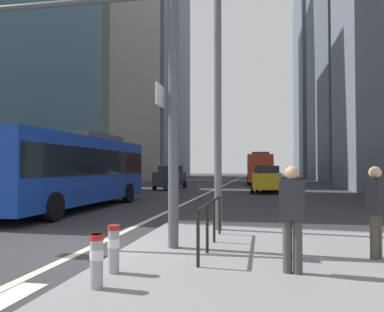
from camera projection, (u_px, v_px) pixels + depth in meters
ground_plane at (209, 192)px, 28.15m from camera, size 160.00×160.00×0.00m
median_island at (360, 272)px, 6.51m from camera, size 9.00×10.00×0.15m
lane_centre_line at (223, 186)px, 37.98m from camera, size 0.20×80.00×0.01m
office_tower_left_mid at (100, 34)px, 47.87m from camera, size 10.41×18.72×36.81m
office_tower_left_far at (152, 40)px, 70.62m from camera, size 10.03×21.76×50.31m
office_tower_right_mid at (365, 56)px, 49.97m from camera, size 12.39×20.58×32.58m
office_tower_right_far at (330, 82)px, 75.95m from camera, size 12.57×21.08×37.34m
city_bus_blue_oncoming at (73, 167)px, 16.73m from camera, size 2.80×11.04×3.40m
city_bus_red_receding at (261, 167)px, 42.88m from camera, size 2.74×11.80×3.40m
city_bus_red_distant at (261, 167)px, 62.69m from camera, size 2.79×11.14×3.40m
car_oncoming_mid at (170, 177)px, 32.14m from camera, size 2.06×4.55×1.94m
car_receding_near at (270, 178)px, 30.49m from camera, size 2.15×4.06×1.94m
car_receding_far at (265, 179)px, 27.57m from camera, size 2.10×4.22×1.94m
traffic_signal_gantry at (77, 65)px, 8.58m from camera, size 6.60×0.65×6.00m
street_lamp_post at (218, 42)px, 10.55m from camera, size 5.50×0.32×8.00m
bollard_left at (97, 258)px, 5.38m from camera, size 0.20×0.20×0.76m
bollard_right at (114, 246)px, 6.17m from camera, size 0.20×0.20×0.76m
pedestrian_railing at (211, 214)px, 8.14m from camera, size 0.06×3.34×0.98m
pedestrian_waiting at (376, 207)px, 7.15m from camera, size 0.42×0.45×1.71m
pedestrian_walking at (292, 213)px, 6.16m from camera, size 0.42×0.31×1.72m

